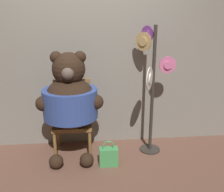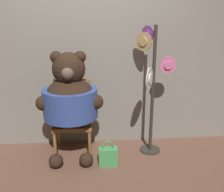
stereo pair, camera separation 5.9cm
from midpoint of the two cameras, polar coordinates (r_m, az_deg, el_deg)
ground_plane at (r=3.32m, az=-4.67°, el=-14.83°), size 14.00×14.00×0.00m
wall_back at (r=3.51m, az=-5.32°, el=6.44°), size 8.00×0.10×2.22m
chair at (r=3.44m, az=-9.46°, el=-4.25°), size 0.50×0.48×0.98m
teddy_bear at (r=3.20m, az=-10.05°, el=-0.86°), size 0.84×0.74×1.39m
hat_display_rack at (r=3.26m, az=8.52°, el=2.60°), size 0.50×0.52×1.69m
handbag_on_ground at (r=3.20m, az=-1.34°, el=-13.60°), size 0.23×0.12×0.34m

